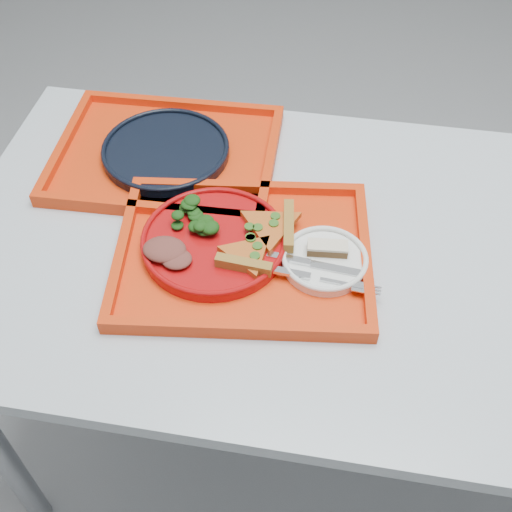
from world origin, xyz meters
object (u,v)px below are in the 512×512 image
at_px(dinner_plate, 214,242).
at_px(dessert_bar, 327,248).
at_px(tray_far, 167,157).
at_px(tray_main, 243,256).
at_px(navy_plate, 166,152).

relative_size(dinner_plate, dessert_bar, 3.57).
xyz_separation_m(tray_far, dessert_bar, (0.35, -0.23, 0.03)).
bearing_deg(tray_far, dinner_plate, -58.83).
height_order(tray_main, tray_far, same).
height_order(navy_plate, dessert_bar, dessert_bar).
height_order(dinner_plate, navy_plate, dinner_plate).
distance_m(tray_main, dessert_bar, 0.15).
height_order(tray_main, dinner_plate, dinner_plate).
bearing_deg(dinner_plate, dessert_bar, 1.92).
height_order(tray_far, navy_plate, navy_plate).
distance_m(tray_main, tray_far, 0.32).
bearing_deg(navy_plate, dinner_plate, -56.90).
bearing_deg(tray_far, dessert_bar, -34.46).
bearing_deg(dinner_plate, tray_main, -10.30).
relative_size(tray_far, dinner_plate, 1.73).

